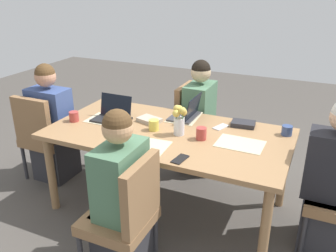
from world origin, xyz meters
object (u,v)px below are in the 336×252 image
Objects in this scene: chair_near_right_near at (194,123)px; phone_silver at (221,127)px; coffee_mug_near_right at (74,116)px; coffee_mug_near_left at (154,125)px; flower_vase at (179,119)px; laptop_near_right_near at (187,113)px; chair_far_left_mid at (127,212)px; chair_head_right_left_near at (43,134)px; laptop_head_right_left_near at (113,115)px; book_red_cover at (243,124)px; person_head_left_left_far at (331,187)px; person_near_right_near at (199,123)px; coffee_mug_centre_left at (201,133)px; phone_black at (180,159)px; person_head_right_left_near at (52,129)px; coffee_mug_centre_right at (287,130)px; person_far_left_mid at (122,201)px; dining_table at (168,139)px; book_blue_cover at (149,120)px.

chair_near_right_near is 0.78m from phone_silver.
phone_silver is at bearing -162.02° from coffee_mug_near_right.
flower_vase is at bearing -179.39° from coffee_mug_near_left.
chair_far_left_mid is at bearing 92.19° from laptop_near_right_near.
laptop_head_right_left_near is (-0.78, -0.09, 0.29)m from chair_head_right_left_near.
coffee_mug_near_right is at bearing -52.12° from phone_silver.
book_red_cover is (-1.41, -0.51, -0.02)m from coffee_mug_near_right.
person_near_right_near is (1.30, -0.76, 0.00)m from person_head_left_left_far.
laptop_near_right_near is 0.47m from coffee_mug_centre_left.
phone_black is (-1.15, 0.28, -0.04)m from coffee_mug_near_right.
chair_near_right_near is at bearing -128.75° from coffee_mug_near_right.
person_head_right_left_near is 1.19m from coffee_mug_near_left.
chair_head_right_left_near is 10.46× the size of coffee_mug_centre_right.
phone_silver is at bearing -105.61° from chair_far_left_mid.
phone_silver is at bearing 179.79° from phone_black.
person_far_left_mid reaches higher than flower_vase.
person_near_right_near reaches higher than laptop_head_right_left_near.
coffee_mug_near_left is (-1.16, 0.05, 0.26)m from person_head_right_left_near.
coffee_mug_near_right reaches higher than book_red_cover.
coffee_mug_centre_right is at bearing 147.70° from phone_black.
laptop_head_right_left_near is at bearing 28.17° from laptop_near_right_near.
dining_table is 1.68× the size of person_head_right_left_near.
chair_head_right_left_near is (1.35, 0.05, -0.17)m from dining_table.
person_far_left_mid reaches higher than coffee_mug_centre_left.
person_head_right_left_near is 1.33× the size of chair_far_left_mid.
person_head_left_left_far is 4.73× the size of flower_vase.
chair_head_right_left_near is 2.31m from coffee_mug_centre_right.
laptop_near_right_near is at bearing 101.87° from chair_near_right_near.
person_far_left_mid reaches higher than laptop_near_right_near.
person_head_right_left_near is at bearing -20.50° from coffee_mug_near_right.
coffee_mug_centre_left is (-0.28, 0.38, 0.00)m from laptop_near_right_near.
chair_far_left_mid is at bearing 62.98° from book_red_cover.
phone_black is at bearing 66.29° from book_red_cover.
book_red_cover is at bearing -169.02° from person_head_right_left_near.
chair_head_right_left_near is at bearing -27.94° from person_far_left_mid.
laptop_head_right_left_near is at bearing 11.39° from coffee_mug_centre_right.
person_head_right_left_near is at bearing -1.95° from coffee_mug_centre_left.
person_head_right_left_near is 13.89× the size of coffee_mug_centre_right.
laptop_head_right_left_near reaches higher than book_blue_cover.
person_head_right_left_near is 1.70m from phone_silver.
dining_table is 0.47m from phone_silver.
phone_black is at bearing 124.19° from dining_table.
phone_black is (-0.28, 1.20, 0.22)m from person_near_right_near.
person_far_left_mid is at bearing -32.03° from phone_black.
person_far_left_mid is 5.97× the size of book_red_cover.
chair_far_left_mid is 0.75× the size of person_head_left_left_far.
coffee_mug_centre_left is at bearing 113.41° from chair_near_right_near.
book_red_cover is (-1.11, -0.34, -0.03)m from laptop_head_right_left_near.
person_near_right_near is at bearing -42.33° from book_red_cover.
person_head_left_left_far is at bearing 148.92° from book_red_cover.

